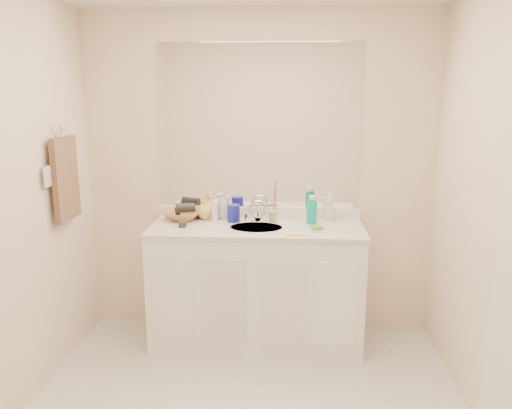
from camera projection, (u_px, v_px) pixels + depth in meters
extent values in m
cube|color=#F8E0C2|center=(259.00, 176.00, 3.74)|extent=(2.60, 0.02, 2.40)
cube|color=#F8E0C2|center=(194.00, 350.00, 1.20)|extent=(2.60, 0.02, 2.40)
cube|color=white|center=(256.00, 286.00, 3.64)|extent=(1.50, 0.55, 0.85)
cube|color=silver|center=(256.00, 228.00, 3.54)|extent=(1.52, 0.57, 0.03)
cube|color=white|center=(259.00, 212.00, 3.78)|extent=(1.52, 0.03, 0.08)
cylinder|color=silver|center=(256.00, 229.00, 3.52)|extent=(0.37, 0.37, 0.02)
cylinder|color=silver|center=(258.00, 213.00, 3.68)|extent=(0.02, 0.02, 0.11)
cube|color=white|center=(259.00, 127.00, 3.65)|extent=(1.48, 0.01, 1.20)
cylinder|color=#171FA1|center=(234.00, 213.00, 3.65)|extent=(0.12, 0.12, 0.13)
cylinder|color=#CABC8E|center=(273.00, 216.00, 3.65)|extent=(0.07, 0.07, 0.08)
cylinder|color=#FD4277|center=(274.00, 202.00, 3.63)|extent=(0.02, 0.04, 0.21)
cylinder|color=#0DA794|center=(312.00, 212.00, 3.60)|extent=(0.10, 0.10, 0.17)
cylinder|color=silver|center=(329.00, 209.00, 3.68)|extent=(0.07, 0.07, 0.18)
cube|color=white|center=(317.00, 231.00, 3.41)|extent=(0.11, 0.10, 0.01)
cube|color=#65BB2D|center=(317.00, 228.00, 3.40)|extent=(0.09, 0.08, 0.03)
cube|color=orange|center=(295.00, 235.00, 3.31)|extent=(0.12, 0.03, 0.00)
cylinder|color=#27282C|center=(183.00, 224.00, 3.51)|extent=(0.06, 0.06, 0.04)
cylinder|color=white|center=(215.00, 211.00, 3.67)|extent=(0.06, 0.06, 0.15)
imported|color=silver|center=(223.00, 206.00, 3.73)|extent=(0.09, 0.09, 0.20)
imported|color=#FFF4CF|center=(211.00, 207.00, 3.74)|extent=(0.10, 0.10, 0.18)
imported|color=#F3C75E|center=(205.00, 208.00, 3.73)|extent=(0.16, 0.16, 0.16)
imported|color=#AD7345|center=(183.00, 215.00, 3.72)|extent=(0.30, 0.30, 0.07)
cylinder|color=black|center=(185.00, 208.00, 3.71)|extent=(0.15, 0.11, 0.07)
torus|color=silver|center=(59.00, 133.00, 3.23)|extent=(0.01, 0.11, 0.11)
cube|color=#4F382A|center=(66.00, 179.00, 3.29)|extent=(0.04, 0.32, 0.55)
cube|color=silver|center=(47.00, 176.00, 3.09)|extent=(0.01, 0.08, 0.13)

